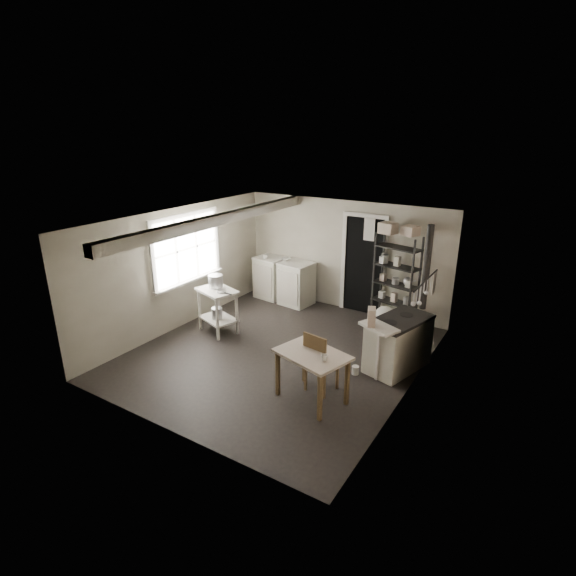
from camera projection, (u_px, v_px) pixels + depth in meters
The scene contains 31 objects.
floor at pixel (279, 353), 7.73m from camera, with size 5.00×5.00×0.00m, color black.
ceiling at pixel (278, 221), 6.96m from camera, with size 5.00×5.00×0.00m, color silver.
wall_back at pixel (344, 256), 9.35m from camera, with size 4.50×0.02×2.30m, color #B0A996.
wall_front at pixel (164, 351), 5.35m from camera, with size 4.50×0.02×2.30m, color #B0A996.
wall_left at pixel (179, 269), 8.47m from camera, with size 0.02×5.00×2.30m, color #B0A996.
wall_right at pixel (414, 320), 6.23m from camera, with size 0.02×5.00×2.30m, color #B0A996.
window at pixel (186, 249), 8.50m from camera, with size 0.12×1.76×1.28m, color beige, non-canonical shape.
doorway at pixel (363, 266), 9.15m from camera, with size 0.96×0.10×2.08m, color beige, non-canonical shape.
ceiling_beam at pixel (219, 219), 7.59m from camera, with size 0.18×5.00×0.18m, color beige, non-canonical shape.
wallpaper_panel at pixel (413, 319), 6.23m from camera, with size 0.01×5.00×2.30m, color beige, non-canonical shape.
utensil_rail at pixel (425, 280), 6.60m from camera, with size 0.06×1.20×0.44m, color #BDBEC0, non-canonical shape.
prep_table at pixel (218, 312), 8.43m from camera, with size 0.74×0.53×0.84m, color beige, non-canonical shape.
stockpot at pixel (216, 283), 8.36m from camera, with size 0.27×0.27×0.29m, color #BDBEC0.
saucepan at pixel (221, 292), 8.14m from camera, with size 0.16×0.16×0.09m, color #BDBEC0.
bucket at pixel (217, 313), 8.40m from camera, with size 0.20×0.20×0.22m, color #BDBEC0.
base_cabinets at pixel (284, 281), 9.96m from camera, with size 1.43×0.61×0.94m, color beige, non-canonical shape.
mixing_bowl at pixel (286, 260), 9.78m from camera, with size 0.26×0.26×0.06m, color silver.
counter_cup at pixel (265, 258), 9.88m from camera, with size 0.11×0.11×0.09m, color silver.
shelf_rack at pixel (396, 279), 8.54m from camera, with size 0.86×0.33×1.81m, color black, non-canonical shape.
shelf_jar at pixel (383, 255), 8.54m from camera, with size 0.09×0.10×0.21m, color silver.
storage_box_a at pixel (389, 223), 8.28m from camera, with size 0.29×0.26×0.20m, color beige.
storage_box_b at pixel (411, 226), 8.13m from camera, with size 0.27×0.25×0.17m, color beige.
stove at pixel (398, 343), 7.12m from camera, with size 0.60×1.09×0.86m, color beige, non-canonical shape.
stovepipe at pixel (427, 268), 7.04m from camera, with size 0.12×0.12×1.53m, color black, non-canonical shape.
side_ledge at pixel (377, 354), 6.79m from camera, with size 0.58×0.31×0.90m, color beige, non-canonical shape.
oats_box at pixel (371, 318), 6.61m from camera, with size 0.11×0.18×0.28m, color beige.
work_table at pixel (312, 376), 6.29m from camera, with size 0.97×0.68×0.74m, color beige, non-canonical shape.
table_cup at pixel (324, 356), 5.95m from camera, with size 0.09×0.09×0.08m, color silver.
chair at pixel (322, 360), 6.50m from camera, with size 0.39×0.41×0.95m, color brown, non-canonical shape.
flour_sack at pixel (385, 321), 8.42m from camera, with size 0.45×0.38×0.54m, color silver.
floor_crock at pixel (355, 370), 7.05m from camera, with size 0.11×0.11×0.14m, color silver.
Camera 1 is at (3.79, -5.78, 3.66)m, focal length 28.00 mm.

